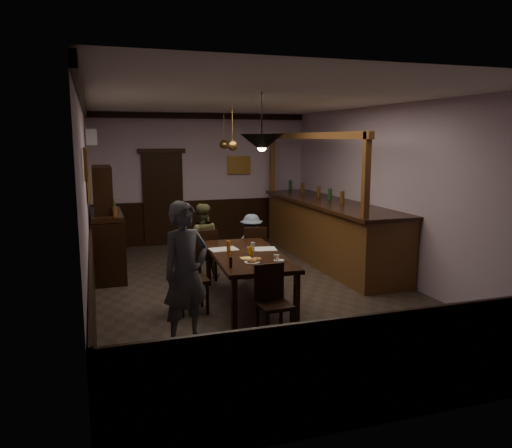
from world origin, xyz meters
name	(u,v)px	position (x,y,z in m)	size (l,w,h in m)	color
room	(254,198)	(0.00, 0.00, 1.50)	(5.01, 8.01, 3.01)	#2D2621
dining_table	(247,258)	(-0.29, -0.55, 0.69)	(1.13, 2.26, 0.75)	black
chair_far_left	(205,253)	(-0.64, 0.75, 0.50)	(0.44, 0.44, 0.91)	black
chair_far_right	(255,250)	(0.23, 0.69, 0.50)	(0.47, 0.47, 0.92)	black
chair_near	(272,298)	(-0.38, -1.88, 0.49)	(0.41, 0.41, 0.90)	black
chair_side	(186,275)	(-1.23, -0.70, 0.55)	(0.44, 0.44, 1.00)	black
person_standing	(186,273)	(-1.41, -1.74, 0.86)	(0.62, 0.41, 1.71)	#50535B
person_seated_left	(202,241)	(-0.64, 1.02, 0.66)	(0.64, 0.50, 1.31)	brown
person_seated_right	(251,244)	(0.26, 0.97, 0.55)	(0.71, 0.41, 1.09)	slate
newspaper_left	(224,249)	(-0.55, -0.18, 0.75)	(0.42, 0.30, 0.01)	silver
newspaper_right	(262,249)	(0.02, -0.35, 0.75)	(0.42, 0.30, 0.01)	silver
napkin	(246,258)	(-0.39, -0.82, 0.75)	(0.15, 0.15, 0.00)	#FACA5C
saucer	(279,260)	(0.00, -1.11, 0.76)	(0.15, 0.15, 0.01)	white
coffee_cup	(277,257)	(-0.03, -1.09, 0.80)	(0.08, 0.08, 0.07)	white
pastry_plate	(252,262)	(-0.38, -1.10, 0.76)	(0.22, 0.22, 0.01)	white
pastry_ring_a	(251,261)	(-0.40, -1.11, 0.79)	(0.13, 0.13, 0.04)	#C68C47
pastry_ring_b	(257,259)	(-0.30, -1.06, 0.79)	(0.13, 0.13, 0.04)	#C68C47
soda_can	(250,251)	(-0.26, -0.64, 0.81)	(0.07, 0.07, 0.12)	yellow
beer_glass	(229,248)	(-0.56, -0.51, 0.85)	(0.06, 0.06, 0.20)	#BF721E
water_glass	(253,247)	(-0.18, -0.49, 0.82)	(0.06, 0.06, 0.15)	silver
pepper_mill	(231,262)	(-0.73, -1.24, 0.82)	(0.04, 0.04, 0.14)	black
sideboard	(107,233)	(-2.21, 1.60, 0.78)	(0.53, 1.48, 1.96)	black
bar_counter	(329,230)	(1.99, 1.36, 0.64)	(1.05, 4.53, 2.53)	#523216
door_back	(163,200)	(-0.90, 3.95, 1.05)	(0.90, 0.06, 2.10)	black
ac_unit	(91,137)	(-2.38, 2.90, 2.45)	(0.20, 0.85, 0.30)	white
picture_left_small	(86,164)	(-2.46, -1.60, 2.15)	(0.04, 0.28, 0.36)	olive
picture_left_large	(89,185)	(-2.46, 0.80, 1.70)	(0.04, 0.62, 0.48)	olive
picture_back	(239,165)	(0.90, 3.96, 1.80)	(0.55, 0.04, 0.42)	olive
pendant_iron	(262,143)	(-0.34, -1.35, 2.37)	(0.56, 0.56, 0.74)	black
pendant_brass_mid	(232,145)	(0.10, 1.62, 2.30)	(0.20, 0.20, 0.81)	#BF8C3F
pendant_brass_far	(224,144)	(0.30, 3.01, 2.30)	(0.20, 0.20, 0.81)	#BF8C3F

